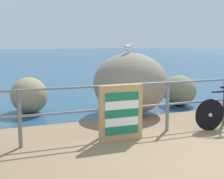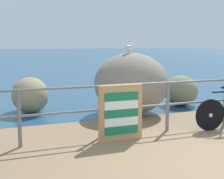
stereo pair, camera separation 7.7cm
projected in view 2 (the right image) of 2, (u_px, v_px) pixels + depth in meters
name	position (u px, v px, depth m)	size (l,w,h in m)	color
ground_plane	(43.00, 68.00, 23.20)	(120.00, 120.00, 0.10)	#846B4C
sea_surface	(19.00, 54.00, 49.27)	(120.00, 90.00, 0.01)	navy
promenade_railing	(168.00, 100.00, 6.25)	(8.83, 0.07, 1.02)	slate
folded_deckchair_stack	(121.00, 113.00, 5.64)	(0.84, 0.10, 1.04)	tan
breakwater_boulder_main	(131.00, 84.00, 7.71)	(1.88, 1.78, 1.55)	gray
breakwater_boulder_left	(30.00, 95.00, 7.91)	(0.93, 1.25, 0.92)	#8F845E
breakwater_boulder_right	(181.00, 90.00, 8.85)	(0.97, 1.01, 0.87)	gray
seagull	(129.00, 47.00, 7.52)	(0.33, 0.22, 0.23)	gold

